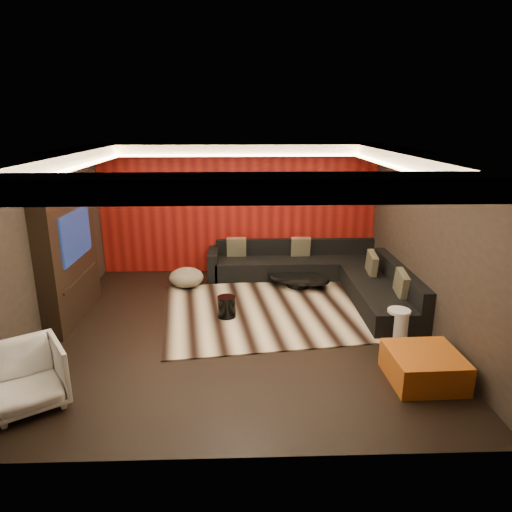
{
  "coord_description": "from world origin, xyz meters",
  "views": [
    {
      "loc": [
        0.05,
        -6.83,
        3.29
      ],
      "look_at": [
        0.3,
        0.6,
        1.05
      ],
      "focal_mm": 32.0,
      "sensor_mm": 36.0,
      "label": 1
    }
  ],
  "objects_px": {
    "armchair": "(26,377)",
    "sectional_sofa": "(324,274)",
    "drum_stool": "(227,307)",
    "orange_ottoman": "(424,367)",
    "coffee_table": "(298,281)",
    "white_side_table": "(398,323)"
  },
  "relations": [
    {
      "from": "sectional_sofa",
      "to": "armchair",
      "type": "bearing_deg",
      "value": -137.48
    },
    {
      "from": "drum_stool",
      "to": "orange_ottoman",
      "type": "height_order",
      "value": "orange_ottoman"
    },
    {
      "from": "drum_stool",
      "to": "armchair",
      "type": "relative_size",
      "value": 0.44
    },
    {
      "from": "coffee_table",
      "to": "armchair",
      "type": "height_order",
      "value": "armchair"
    },
    {
      "from": "coffee_table",
      "to": "white_side_table",
      "type": "bearing_deg",
      "value": -59.84
    },
    {
      "from": "white_side_table",
      "to": "armchair",
      "type": "relative_size",
      "value": 0.53
    },
    {
      "from": "sectional_sofa",
      "to": "coffee_table",
      "type": "bearing_deg",
      "value": 179.43
    },
    {
      "from": "drum_stool",
      "to": "orange_ottoman",
      "type": "bearing_deg",
      "value": -38.07
    },
    {
      "from": "sectional_sofa",
      "to": "orange_ottoman",
      "type": "bearing_deg",
      "value": -79.11
    },
    {
      "from": "drum_stool",
      "to": "sectional_sofa",
      "type": "distance_m",
      "value": 2.43
    },
    {
      "from": "orange_ottoman",
      "to": "armchair",
      "type": "relative_size",
      "value": 1.07
    },
    {
      "from": "coffee_table",
      "to": "orange_ottoman",
      "type": "height_order",
      "value": "orange_ottoman"
    },
    {
      "from": "coffee_table",
      "to": "armchair",
      "type": "relative_size",
      "value": 1.53
    },
    {
      "from": "white_side_table",
      "to": "sectional_sofa",
      "type": "distance_m",
      "value": 2.36
    },
    {
      "from": "drum_stool",
      "to": "orange_ottoman",
      "type": "relative_size",
      "value": 0.41
    },
    {
      "from": "coffee_table",
      "to": "drum_stool",
      "type": "relative_size",
      "value": 3.48
    },
    {
      "from": "coffee_table",
      "to": "orange_ottoman",
      "type": "xyz_separation_m",
      "value": [
        1.21,
        -3.52,
        0.07
      ]
    },
    {
      "from": "coffee_table",
      "to": "sectional_sofa",
      "type": "distance_m",
      "value": 0.55
    },
    {
      "from": "white_side_table",
      "to": "armchair",
      "type": "bearing_deg",
      "value": -161.71
    },
    {
      "from": "armchair",
      "to": "sectional_sofa",
      "type": "xyz_separation_m",
      "value": [
        4.23,
        3.88,
        -0.12
      ]
    },
    {
      "from": "drum_stool",
      "to": "orange_ottoman",
      "type": "distance_m",
      "value": 3.33
    },
    {
      "from": "coffee_table",
      "to": "armchair",
      "type": "xyz_separation_m",
      "value": [
        -3.7,
        -3.89,
        0.25
      ]
    }
  ]
}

